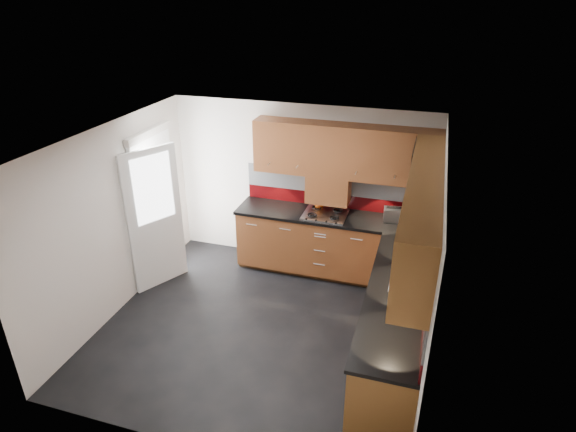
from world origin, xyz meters
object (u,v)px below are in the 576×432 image
(gas_hob, at_px, (325,214))
(food_processor, at_px, (410,231))
(toaster, at_px, (394,215))
(utensil_pot, at_px, (319,202))

(gas_hob, distance_m, food_processor, 1.25)
(gas_hob, bearing_deg, food_processor, -18.24)
(toaster, height_order, food_processor, food_processor)
(utensil_pot, xyz_separation_m, food_processor, (1.32, -0.60, 0.03))
(gas_hob, height_order, food_processor, food_processor)
(gas_hob, relative_size, utensil_pot, 1.40)
(utensil_pot, relative_size, toaster, 1.51)
(toaster, xyz_separation_m, food_processor, (0.25, -0.49, 0.03))
(utensil_pot, relative_size, food_processor, 1.54)
(utensil_pot, bearing_deg, food_processor, -24.38)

